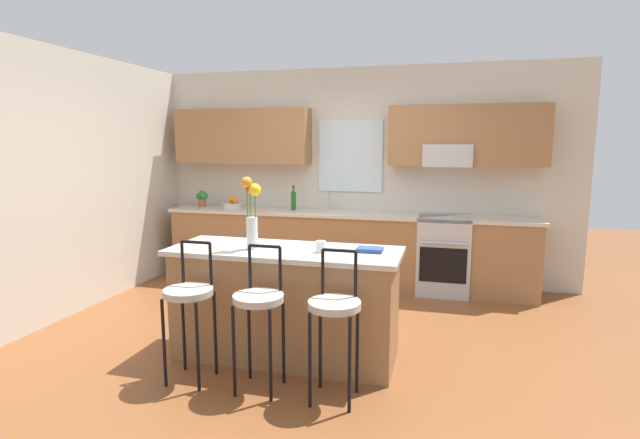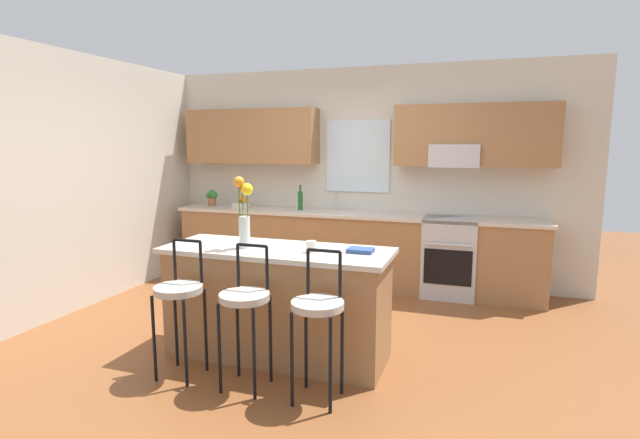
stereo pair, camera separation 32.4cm
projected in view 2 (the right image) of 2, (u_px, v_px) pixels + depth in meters
name	position (u px, v px, depth m)	size (l,w,h in m)	color
ground_plane	(303.00, 334.00, 4.55)	(14.00, 14.00, 0.00)	brown
wall_left	(98.00, 181.00, 5.44)	(0.12, 4.60, 2.70)	beige
back_wall_assembly	(359.00, 163.00, 6.16)	(5.60, 0.50, 2.70)	beige
counter_run	(351.00, 248.00, 6.07)	(4.56, 0.64, 0.92)	#996B42
sink_faucet	(336.00, 199.00, 6.19)	(0.02, 0.13, 0.23)	#B7BABC
oven_range	(450.00, 256.00, 5.66)	(0.60, 0.64, 0.92)	#B7BABC
kitchen_island	(277.00, 302.00, 4.02)	(1.88, 0.70, 0.92)	#996B42
bar_stool_near	(179.00, 295.00, 3.64)	(0.36, 0.36, 1.04)	black
bar_stool_middle	(245.00, 303.00, 3.47)	(0.36, 0.36, 1.04)	black
bar_stool_far	(318.00, 312.00, 3.29)	(0.36, 0.36, 1.04)	black
flower_vase	(244.00, 211.00, 3.90)	(0.15, 0.13, 0.58)	silver
mug_ceramic	(311.00, 247.00, 3.79)	(0.08, 0.08, 0.09)	silver
cookbook	(360.00, 250.00, 3.79)	(0.20, 0.15, 0.03)	navy
fruit_bowl_oranges	(241.00, 203.00, 6.48)	(0.24, 0.24, 0.16)	silver
bottle_olive_oil	(300.00, 200.00, 6.19)	(0.06, 0.06, 0.32)	#1E5923
potted_plant_small	(212.00, 197.00, 6.60)	(0.18, 0.12, 0.22)	#9E5B3D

